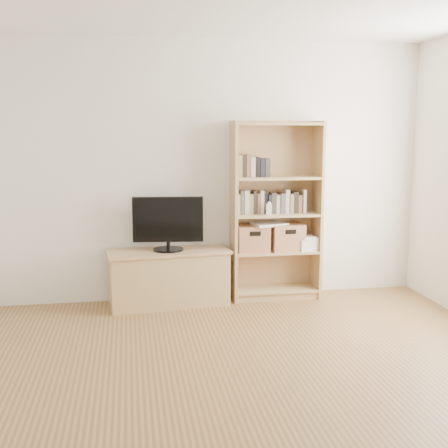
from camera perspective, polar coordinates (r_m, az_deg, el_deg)
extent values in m
cube|color=brown|center=(3.64, 3.88, -18.68)|extent=(4.50, 5.00, 0.01)
cube|color=white|center=(5.68, -1.90, 5.33)|extent=(4.50, 0.02, 2.60)
cube|color=tan|center=(5.60, -5.61, -5.55)|extent=(1.18, 0.54, 0.53)
cube|color=tan|center=(5.70, 5.32, 1.30)|extent=(0.90, 0.33, 1.81)
cube|color=black|center=(5.48, -5.71, 0.06)|extent=(0.68, 0.13, 0.54)
cube|color=#A8A08F|center=(5.71, 5.28, 2.18)|extent=(0.79, 0.19, 0.21)
cube|color=#A8A08F|center=(5.63, 3.35, 5.81)|extent=(0.38, 0.15, 0.20)
cube|color=white|center=(5.58, 4.59, 1.48)|extent=(0.06, 0.05, 0.11)
cube|color=#AE744E|center=(5.69, 2.94, -1.46)|extent=(0.33, 0.27, 0.26)
cube|color=#AE744E|center=(5.77, 6.35, -1.30)|extent=(0.34, 0.28, 0.27)
cube|color=silver|center=(5.69, 4.59, 0.00)|extent=(0.38, 0.31, 0.03)
cube|color=silver|center=(5.84, 8.24, -1.95)|extent=(0.21, 0.28, 0.12)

